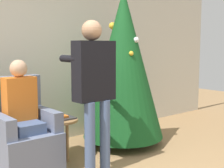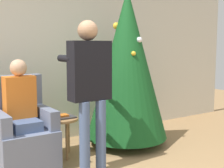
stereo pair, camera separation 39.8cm
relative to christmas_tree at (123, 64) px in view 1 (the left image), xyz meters
name	(u,v)px [view 1 (the left image)]	position (x,y,z in m)	size (l,w,h in m)	color
wall_back	(31,53)	(-1.05, 0.80, 0.16)	(8.00, 0.06, 2.70)	beige
christmas_tree	(123,64)	(0.00, 0.00, 0.00)	(1.17, 1.17, 2.26)	brown
armchair	(23,139)	(-1.55, 0.01, -0.82)	(0.66, 0.73, 1.09)	slate
person_seated	(23,110)	(-1.55, -0.02, -0.47)	(0.36, 0.46, 1.29)	#475B84
person_standing	(94,82)	(-0.95, -0.59, -0.14)	(0.48, 0.57, 1.73)	#475B84
side_stool	(61,125)	(-1.02, 0.04, -0.75)	(0.43, 0.43, 0.52)	#A37547
laptop	(61,118)	(-1.02, 0.04, -0.66)	(0.34, 0.24, 0.02)	#38383D
book	(61,117)	(-1.02, 0.04, -0.64)	(0.17, 0.12, 0.02)	orange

